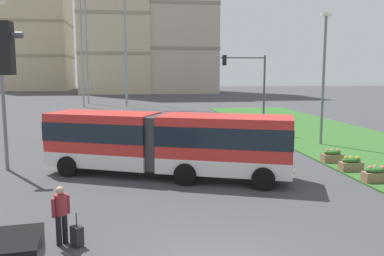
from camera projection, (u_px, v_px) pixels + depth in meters
The scene contains 11 objects.
articulated_bus at pixel (166, 143), 19.33m from camera, with size 11.82×6.80×3.00m.
car_grey_wagon at pixel (80, 129), 30.12m from camera, with size 4.61×2.50×1.58m.
pedestrian_crossing at pixel (61, 211), 11.73m from camera, with size 0.46×0.41×1.74m.
rolling_suitcase at pixel (77, 236), 11.69m from camera, with size 0.42×0.43×0.97m.
flower_planter_2 at pixel (375, 174), 18.30m from camera, with size 1.10×0.56×0.74m.
flower_planter_3 at pixel (351, 164), 20.35m from camera, with size 1.10×0.56×0.74m.
flower_planter_4 at pixel (332, 156), 22.30m from camera, with size 1.10×0.56×0.74m.
traffic_light_far_right at pixel (251, 81), 32.32m from camera, with size 3.66×0.28×6.29m.
streetlight_left at pixel (2, 79), 20.25m from camera, with size 0.70×0.28×8.42m.
streetlight_median at pixel (324, 74), 27.25m from camera, with size 0.70×0.28×8.83m.
apartment_tower_west at pixel (29, 8), 110.27m from camera, with size 20.61×17.19×44.03m.
Camera 1 is at (-1.93, -9.58, 4.99)m, focal length 38.09 mm.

